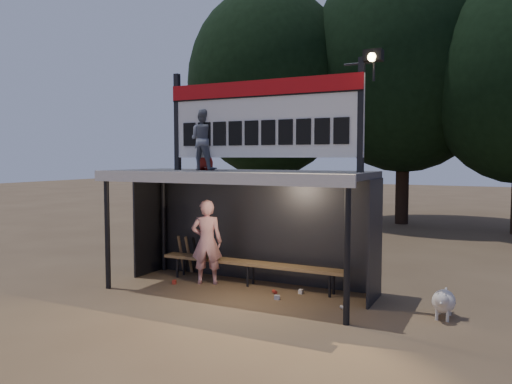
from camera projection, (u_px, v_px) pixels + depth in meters
ground at (237, 292)px, 9.55m from camera, size 80.00×80.00×0.00m
player at (207, 242)px, 10.12m from camera, size 0.74×0.64×1.72m
child_a at (203, 140)px, 9.69m from camera, size 0.58×0.46×1.18m
child_b at (205, 146)px, 9.85m from camera, size 0.50×0.37×0.95m
dugout_shelter at (243, 195)px, 9.64m from camera, size 5.10×2.08×2.32m
scoreboard_assembly at (264, 116)px, 9.06m from camera, size 4.10×0.27×1.99m
bench at (250, 264)px, 10.01m from camera, size 4.00×0.35×0.48m
tree_left at (269, 83)px, 19.87m from camera, size 6.46×6.46×9.27m
tree_mid at (405, 63)px, 18.95m from camera, size 7.22×7.22×10.36m
dog at (443, 301)px, 7.95m from camera, size 0.36×0.81×0.49m
bats at (189, 255)px, 10.99m from camera, size 0.47×0.32×0.84m
litter at (270, 293)px, 9.29m from camera, size 3.70×0.73×0.08m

